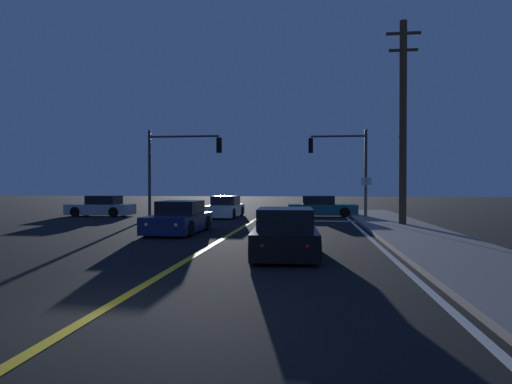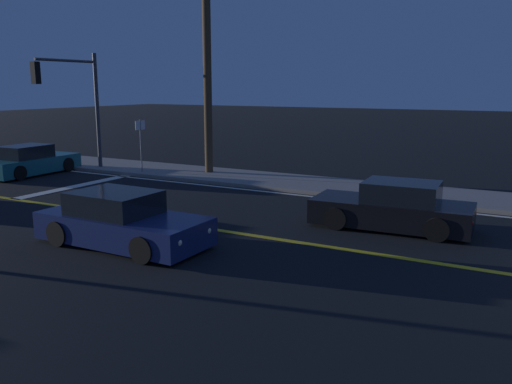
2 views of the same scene
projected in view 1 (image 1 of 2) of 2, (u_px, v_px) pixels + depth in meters
ground_plane at (86, 320)px, 6.62m from camera, size 160.00×160.00×0.00m
sidewalk_right at (426, 239)px, 16.06m from camera, size 3.20×37.50×0.15m
lane_line_center at (224, 238)px, 16.95m from camera, size 0.20×35.42×0.01m
lane_line_edge_right at (373, 240)px, 16.29m from camera, size 0.16×35.42×0.01m
stop_bar at (304, 221)px, 25.46m from camera, size 5.70×0.50×0.01m
car_mid_block_teal at (321, 207)px, 29.25m from camera, size 4.47×1.98×1.34m
car_distant_tail_black at (285, 234)px, 12.91m from camera, size 2.01×4.43×1.34m
car_following_oncoming_silver at (101, 207)px, 29.63m from camera, size 4.27×1.90×1.34m
car_parked_curb_white at (225, 208)px, 28.60m from camera, size 1.93×4.55×1.34m
car_far_approaching_navy at (179, 219)px, 19.04m from camera, size 1.99×4.45×1.34m
traffic_signal_near_right at (344, 159)px, 27.40m from camera, size 3.52×0.28×5.39m
traffic_signal_far_left at (177, 159)px, 27.24m from camera, size 4.53×0.28×5.35m
utility_pole_right at (403, 121)px, 21.68m from camera, size 1.64×0.36×9.86m
street_sign_corner at (366, 192)px, 24.53m from camera, size 0.56×0.07×2.47m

